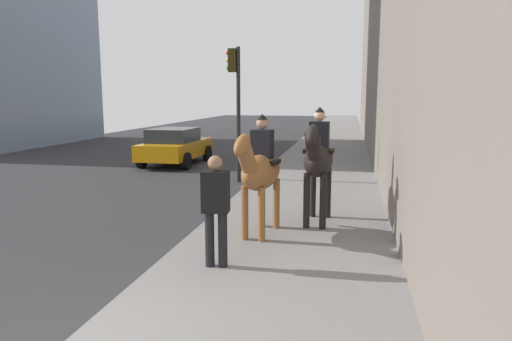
{
  "coord_description": "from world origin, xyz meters",
  "views": [
    {
      "loc": [
        -3.86,
        -2.9,
        2.69
      ],
      "look_at": [
        4.0,
        -1.31,
        1.4
      ],
      "focal_mm": 32.73,
      "sensor_mm": 36.0,
      "label": 1
    }
  ],
  "objects_px": {
    "pedestrian_greeting": "(216,204)",
    "traffic_light_near_curb": "(236,93)",
    "mounted_horse_far": "(318,159)",
    "car_near_lane": "(175,146)",
    "mounted_horse_near": "(260,170)"
  },
  "relations": [
    {
      "from": "mounted_horse_far",
      "to": "traffic_light_near_curb",
      "type": "relative_size",
      "value": 0.57
    },
    {
      "from": "pedestrian_greeting",
      "to": "car_near_lane",
      "type": "distance_m",
      "value": 11.79
    },
    {
      "from": "mounted_horse_far",
      "to": "pedestrian_greeting",
      "type": "xyz_separation_m",
      "value": [
        -2.75,
        1.32,
        -0.35
      ]
    },
    {
      "from": "pedestrian_greeting",
      "to": "mounted_horse_near",
      "type": "bearing_deg",
      "value": -16.26
    },
    {
      "from": "mounted_horse_far",
      "to": "car_near_lane",
      "type": "relative_size",
      "value": 0.58
    },
    {
      "from": "mounted_horse_near",
      "to": "car_near_lane",
      "type": "relative_size",
      "value": 0.56
    },
    {
      "from": "mounted_horse_near",
      "to": "car_near_lane",
      "type": "distance_m",
      "value": 10.39
    },
    {
      "from": "mounted_horse_near",
      "to": "mounted_horse_far",
      "type": "height_order",
      "value": "mounted_horse_far"
    },
    {
      "from": "mounted_horse_near",
      "to": "car_near_lane",
      "type": "xyz_separation_m",
      "value": [
        9.01,
        5.13,
        -0.6
      ]
    },
    {
      "from": "pedestrian_greeting",
      "to": "traffic_light_near_curb",
      "type": "relative_size",
      "value": 0.41
    },
    {
      "from": "mounted_horse_far",
      "to": "pedestrian_greeting",
      "type": "height_order",
      "value": "mounted_horse_far"
    },
    {
      "from": "mounted_horse_near",
      "to": "pedestrian_greeting",
      "type": "bearing_deg",
      "value": -2.93
    },
    {
      "from": "traffic_light_near_curb",
      "to": "mounted_horse_far",
      "type": "bearing_deg",
      "value": -149.12
    },
    {
      "from": "mounted_horse_near",
      "to": "traffic_light_near_curb",
      "type": "relative_size",
      "value": 0.54
    },
    {
      "from": "car_near_lane",
      "to": "traffic_light_near_curb",
      "type": "distance_m",
      "value": 5.01
    }
  ]
}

